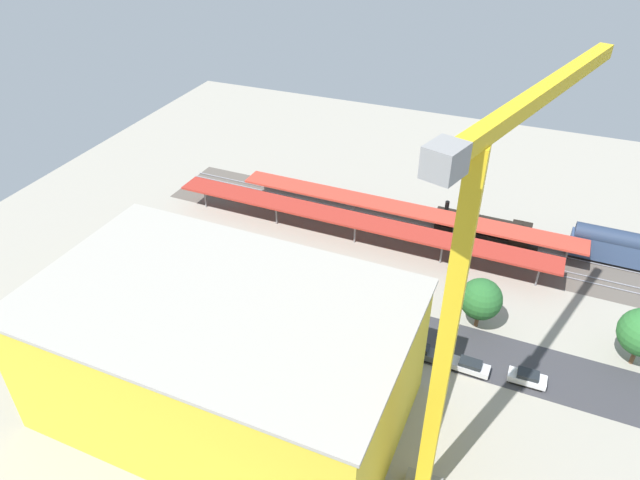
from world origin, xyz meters
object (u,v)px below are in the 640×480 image
object	(u,v)px
parked_car_4	(324,323)
construction_building	(224,357)
parked_car_2	(418,351)
box_truck_2	(369,331)
box_truck_0	(277,307)
parked_car_3	(372,337)
box_truck_1	(334,315)
platform_canopy_near	(355,220)
locomotive	(487,228)
traffic_light	(228,285)
platform_canopy_far	(403,209)
parked_car_5	(275,313)
street_tree_1	(481,299)
tower_crane	(468,297)
parked_car_0	(527,378)
parked_car_1	(470,367)
passenger_coach	(629,249)

from	to	relation	value
parked_car_4	construction_building	size ratio (longest dim) A/B	0.11
parked_car_2	box_truck_2	distance (m)	6.74
box_truck_0	parked_car_3	bearing A→B (deg)	-179.77
parked_car_2	box_truck_1	size ratio (longest dim) A/B	0.49
platform_canopy_near	locomotive	size ratio (longest dim) A/B	3.76
platform_canopy_near	traffic_light	distance (m)	24.78
parked_car_3	traffic_light	world-z (taller)	traffic_light
platform_canopy_far	parked_car_3	size ratio (longest dim) A/B	12.74
locomotive	parked_car_5	bearing A→B (deg)	52.58
box_truck_1	street_tree_1	xyz separation A→B (m)	(-17.86, -7.12, 2.89)
tower_crane	street_tree_1	distance (m)	31.10
parked_car_0	box_truck_1	world-z (taller)	box_truck_1
locomotive	parked_car_0	world-z (taller)	locomotive
parked_car_4	parked_car_2	bearing A→B (deg)	178.57
platform_canopy_near	parked_car_3	distance (m)	23.50
platform_canopy_near	box_truck_1	bearing A→B (deg)	101.25
parked_car_2	traffic_light	size ratio (longest dim) A/B	0.71
platform_canopy_near	parked_car_2	bearing A→B (deg)	126.74
parked_car_4	box_truck_1	world-z (taller)	box_truck_1
tower_crane	box_truck_0	xyz separation A→B (m)	(25.61, -16.25, -22.18)
tower_crane	parked_car_0	bearing A→B (deg)	-114.33
parked_car_0	parked_car_5	xyz separation A→B (m)	(33.19, 0.66, 0.06)
parked_car_2	platform_canopy_far	bearing A→B (deg)	-70.75
parked_car_1	box_truck_1	xyz separation A→B (m)	(18.44, -1.47, 1.04)
street_tree_1	parked_car_1	bearing A→B (deg)	93.86
box_truck_2	passenger_coach	bearing A→B (deg)	-135.78
platform_canopy_far	parked_car_0	size ratio (longest dim) A/B	12.93
parked_car_3	box_truck_1	size ratio (longest dim) A/B	0.48
locomotive	box_truck_2	xyz separation A→B (m)	(10.51, 30.73, -0.16)
platform_canopy_near	box_truck_0	world-z (taller)	platform_canopy_near
parked_car_3	parked_car_5	world-z (taller)	parked_car_5
tower_crane	box_truck_1	size ratio (longest dim) A/B	4.18
construction_building	tower_crane	distance (m)	28.91
platform_canopy_far	parked_car_3	bearing A→B (deg)	97.29
passenger_coach	parked_car_5	world-z (taller)	passenger_coach
tower_crane	box_truck_0	distance (m)	37.57
platform_canopy_far	box_truck_1	xyz separation A→B (m)	(2.20, 26.56, -2.35)
parked_car_1	box_truck_2	world-z (taller)	box_truck_2
passenger_coach	parked_car_5	size ratio (longest dim) A/B	4.09
locomotive	construction_building	bearing A→B (deg)	64.64
platform_canopy_far	locomotive	xyz separation A→B (m)	(-13.56, -3.05, -2.22)
parked_car_4	street_tree_1	size ratio (longest dim) A/B	0.57
platform_canopy_far	passenger_coach	bearing A→B (deg)	-174.97
box_truck_1	box_truck_2	size ratio (longest dim) A/B	0.91
passenger_coach	parked_car_2	distance (m)	39.74
platform_canopy_near	locomotive	distance (m)	22.07
platform_canopy_near	parked_car_5	size ratio (longest dim) A/B	15.52
box_truck_0	parked_car_0	bearing A→B (deg)	-179.42
locomotive	tower_crane	bearing A→B (deg)	92.33
parked_car_1	parked_car_5	size ratio (longest dim) A/B	1.19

